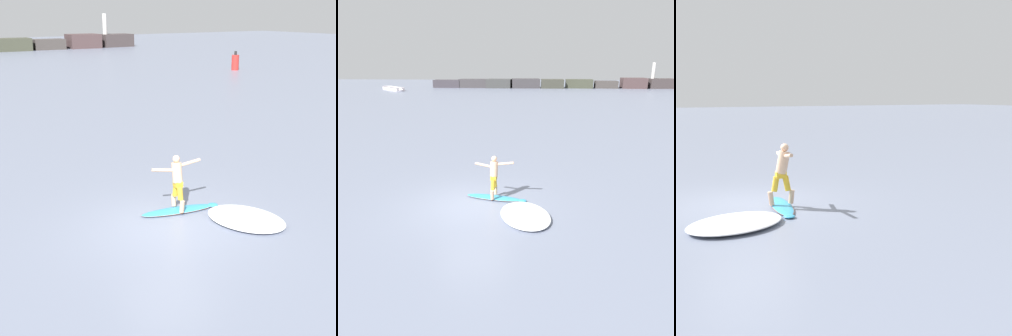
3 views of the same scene
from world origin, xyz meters
The scene contains 5 objects.
ground_plane centered at (0.00, 0.00, 0.00)m, with size 200.00×200.00×0.00m, color slate.
surfboard centered at (0.78, 0.66, 0.04)m, with size 2.37×0.96×0.22m.
surfer centered at (0.75, 0.71, 0.99)m, with size 1.47×0.71×1.56m.
channel_marker_buoy centered at (24.75, 26.02, 0.75)m, with size 0.72×0.72×1.80m.
wave_foam_at_tail centered at (1.94, -0.87, 0.08)m, with size 2.21×2.62×0.17m.
Camera 1 is at (-6.14, -9.42, 5.38)m, focal length 50.00 mm.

